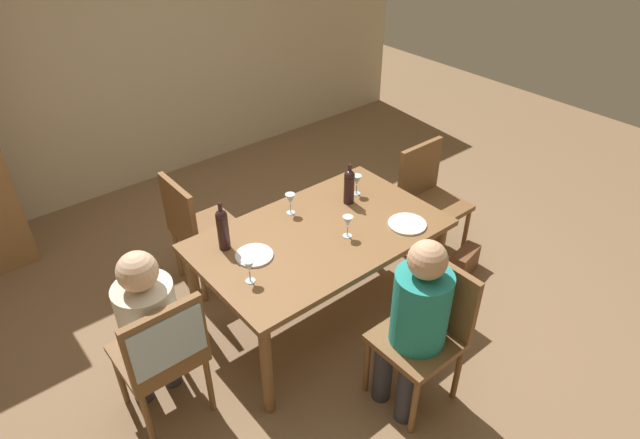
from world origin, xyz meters
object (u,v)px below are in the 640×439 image
object	(u,v)px
dining_table	(320,243)
person_man_bearded	(149,324)
chair_near	(427,325)
wine_bottle_tall_green	(223,228)
chair_right_end	(428,193)
person_woman_host	(416,317)
wine_bottle_dark_red	(349,185)
chair_far_left	(197,225)
wine_glass_near_right	(357,181)
dinner_plate_host	(254,255)
wine_glass_far	(290,200)
handbag	(465,262)
chair_left_end	(163,349)
dinner_plate_guest_left	(407,224)
wine_glass_centre	(348,222)
wine_glass_near_left	(249,267)

from	to	relation	value
dining_table	person_man_bearded	size ratio (longest dim) A/B	1.38
chair_near	wine_bottle_tall_green	xyz separation A→B (m)	(-0.64, 1.11, 0.36)
chair_right_end	person_woman_host	bearing A→B (deg)	38.23
chair_right_end	wine_bottle_dark_red	world-z (taller)	wine_bottle_dark_red
chair_far_left	wine_glass_near_right	bearing A→B (deg)	55.01
dinner_plate_host	person_man_bearded	bearing A→B (deg)	-177.10
wine_glass_far	handbag	distance (m)	1.54
wine_glass_far	chair_left_end	bearing A→B (deg)	-160.08
chair_near	wine_glass_near_right	size ratio (longest dim) A/B	6.17
chair_far_left	wine_glass_far	xyz separation A→B (m)	(0.44, -0.56, 0.32)
person_man_bearded	wine_glass_far	size ratio (longest dim) A/B	7.75
dining_table	wine_bottle_tall_green	bearing A→B (deg)	155.99
chair_right_end	wine_glass_far	xyz separation A→B (m)	(-1.19, 0.21, 0.32)
chair_far_left	handbag	bearing A→B (deg)	53.29
chair_near	chair_left_end	bearing A→B (deg)	59.76
chair_near	handbag	bearing A→B (deg)	-64.88
person_man_bearded	wine_glass_far	distance (m)	1.22
wine_bottle_dark_red	person_man_bearded	bearing A→B (deg)	-175.46
wine_glass_near_right	dinner_plate_guest_left	size ratio (longest dim) A/B	0.59
chair_left_end	wine_bottle_tall_green	xyz separation A→B (m)	(0.62, 0.37, 0.30)
dining_table	chair_far_left	distance (m)	0.98
wine_glass_near_right	wine_glass_centre	bearing A→B (deg)	-139.03
dining_table	wine_glass_far	world-z (taller)	wine_glass_far
person_woman_host	dinner_plate_host	distance (m)	1.03
wine_bottle_dark_red	wine_glass_near_right	world-z (taller)	wine_bottle_dark_red
chair_right_end	wine_glass_near_right	bearing A→B (deg)	-9.36
wine_glass_centre	dinner_plate_host	size ratio (longest dim) A/B	0.64
chair_left_end	wine_glass_near_right	world-z (taller)	chair_left_end
wine_bottle_dark_red	wine_glass_near_left	world-z (taller)	wine_bottle_dark_red
person_woman_host	wine_bottle_tall_green	bearing A→B (deg)	25.54
dining_table	wine_glass_centre	bearing A→B (deg)	-52.43
person_man_bearded	handbag	xyz separation A→B (m)	(2.36, -0.38, -0.55)
wine_glass_near_left	wine_glass_near_right	distance (m)	1.15
wine_bottle_dark_red	dinner_plate_host	size ratio (longest dim) A/B	1.29
wine_bottle_tall_green	wine_glass_far	distance (m)	0.55
person_woman_host	wine_bottle_dark_red	size ratio (longest dim) A/B	3.90
chair_near	chair_right_end	bearing A→B (deg)	-49.00
wine_glass_far	chair_near	bearing A→B (deg)	-85.23
dinner_plate_host	dinner_plate_guest_left	world-z (taller)	same
wine_glass_near_right	wine_glass_far	bearing A→B (deg)	168.81
person_man_bearded	dining_table	bearing A→B (deg)	-1.26
wine_glass_near_left	person_man_bearded	bearing A→B (deg)	166.27
chair_far_left	wine_bottle_tall_green	xyz separation A→B (m)	(-0.11, -0.61, 0.36)
wine_bottle_dark_red	wine_glass_near_left	size ratio (longest dim) A/B	2.00
chair_far_left	person_man_bearded	bearing A→B (deg)	-41.22
dinner_plate_guest_left	person_woman_host	bearing A→B (deg)	-132.75
handbag	chair_right_end	bearing A→B (deg)	90.00
person_man_bearded	dinner_plate_guest_left	bearing A→B (deg)	-11.02
chair_right_end	dinner_plate_host	size ratio (longest dim) A/B	3.97
chair_far_left	wine_glass_near_left	distance (m)	1.04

